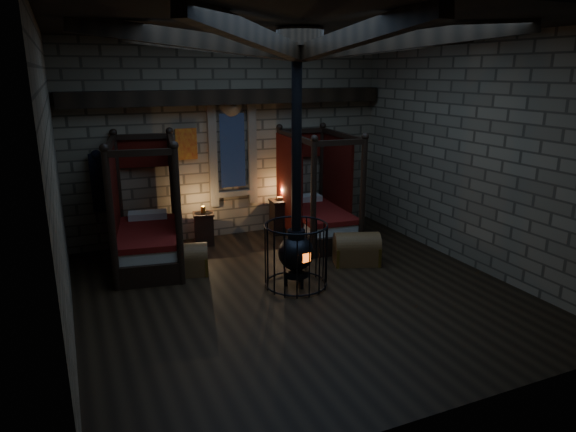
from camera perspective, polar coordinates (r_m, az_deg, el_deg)
name	(u,v)px	position (r m, az deg, el deg)	size (l,w,h in m)	color
room	(297,59)	(8.03, 1.04, 17.03)	(7.02, 7.02, 4.29)	black
bed_left	(148,234)	(10.11, -15.26, -1.95)	(1.53, 2.42, 2.37)	black
bed_right	(316,213)	(11.23, 3.16, 0.31)	(1.35, 2.30, 2.32)	black
trunk_left	(186,260)	(9.54, -11.31, -4.84)	(0.89, 0.68, 0.58)	brown
trunk_right	(357,250)	(9.92, 7.63, -3.71)	(0.98, 0.80, 0.63)	brown
nightstand_left	(204,228)	(11.02, -9.32, -1.37)	(0.50, 0.49, 0.84)	black
nightstand_right	(281,216)	(11.63, -0.76, -0.02)	(0.51, 0.49, 0.85)	black
stove	(296,250)	(8.71, 0.91, -3.80)	(1.08, 1.08, 4.05)	black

